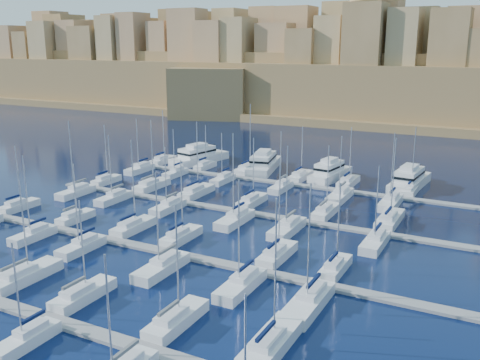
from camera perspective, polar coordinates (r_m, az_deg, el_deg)
The scene contains 50 objects.
ground at distance 87.88m, azimuth -2.72°, elevation -5.30°, with size 600.00×600.00×0.00m, color black.
pontoon_near at distance 63.33m, azimuth -18.81°, elevation -14.13°, with size 84.00×2.00×0.40m, color slate.
pontoon_mid_near at distance 78.37m, azimuth -7.16°, elevation -7.76°, with size 84.00×2.00×0.40m, color slate.
pontoon_mid_far at distance 96.12m, azimuth 0.27°, elevation -3.41°, with size 84.00×2.00×0.40m, color slate.
pontoon_far at distance 115.35m, azimuth 5.27°, elevation -0.42°, with size 84.00×2.00×0.40m, color slate.
sailboat_2 at distance 74.71m, azimuth -21.96°, elevation -9.44°, with size 3.03×10.09×14.89m.
sailboat_3 at distance 67.34m, azimuth -16.42°, elevation -11.64°, with size 2.68×8.94×12.54m.
sailboat_4 at distance 59.83m, azimuth -6.84°, elevation -14.59°, with size 2.75×9.18×13.83m.
sailboat_5 at distance 55.54m, azimuth 3.38°, elevation -16.95°, with size 3.09×10.29×15.89m.
sailboat_9 at distance 60.12m, azimuth -21.80°, elevation -15.49°, with size 2.25×7.51×11.53m.
sailboat_12 at distance 105.77m, azimuth -22.51°, elevation -2.57°, with size 2.34×7.79×12.17m.
sailboat_13 at distance 95.75m, azimuth -17.17°, elevation -3.83°, with size 2.24×7.47×10.30m.
sailboat_14 at distance 88.65m, azimuth -11.32°, elevation -4.89°, with size 2.69×8.95×15.22m.
sailboat_15 at distance 83.25m, azimuth -6.33°, elevation -5.99°, with size 2.58×8.58×12.93m.
sailboat_16 at distance 76.22m, azimuth 3.97°, elevation -7.90°, with size 2.71×9.02×14.10m.
sailboat_17 at distance 73.02m, azimuth 10.14°, elevation -9.15°, with size 2.37×7.90×12.48m.
sailboat_19 at distance 89.33m, azimuth -21.18°, elevation -5.47°, with size 2.36×7.87×13.74m.
sailboat_20 at distance 82.17m, azimuth -16.52°, elevation -6.80°, with size 2.48×8.28×13.34m.
sailboat_21 at distance 72.70m, azimuth -8.33°, elevation -9.16°, with size 2.91×9.70×14.10m.
sailboat_22 at distance 67.09m, azimuth 0.12°, elevation -11.09°, with size 2.85×9.50×14.56m.
sailboat_23 at distance 63.49m, azimuth 7.34°, elevation -12.77°, with size 3.13×10.45×15.34m.
sailboat_24 at distance 119.33m, azimuth -14.09°, elevation -0.03°, with size 2.26×7.55×13.11m.
sailboat_25 at distance 113.09m, azimuth -9.40°, elevation -0.56°, with size 2.90×9.67×14.72m.
sailboat_26 at distance 107.14m, azimuth -4.67°, elevation -1.26°, with size 2.95×9.84×15.06m.
sailboat_27 at distance 100.77m, azimuth 1.29°, elevation -2.25°, with size 2.63×8.76×13.00m.
sailboat_28 at distance 95.64m, azimuth 9.09°, elevation -3.35°, with size 2.66×8.87×12.81m.
sailboat_29 at distance 93.64m, azimuth 15.66°, elevation -4.09°, with size 3.08×10.27×14.92m.
sailboat_30 at distance 111.64m, azimuth -17.08°, elevation -1.22°, with size 2.67×8.89×15.39m.
sailboat_31 at distance 105.53m, azimuth -13.30°, elevation -1.86°, with size 2.54×8.48×13.40m.
sailboat_32 at distance 97.98m, azimuth -7.64°, elevation -2.87°, with size 2.55×8.50×12.18m.
sailboat_33 at distance 90.44m, azimuth -0.54°, elevation -4.19°, with size 2.92×9.73×15.80m.
sailboat_34 at distance 86.55m, azimuth 5.07°, elevation -5.13°, with size 2.96×9.88×14.59m.
sailboat_35 at distance 82.99m, azimuth 14.22°, elevation -6.43°, with size 2.73×9.11×12.80m.
sailboat_36 at distance 136.91m, azimuth -8.21°, elevation 2.10°, with size 2.52×8.39×13.64m.
sailboat_37 at distance 129.73m, azimuth -3.75°, elevation 1.52°, with size 2.26×7.52×10.94m.
sailboat_38 at distance 125.80m, azimuth 0.95°, elevation 1.17°, with size 3.19×10.64×16.29m.
sailboat_39 at distance 119.99m, azimuth 6.45°, elevation 0.40°, with size 2.74×9.15×12.20m.
sailboat_40 at distance 116.70m, azimuth 11.46°, elevation -0.20°, with size 2.76×9.18×12.83m.
sailboat_41 at distance 113.53m, azimuth 17.73°, elevation -1.02°, with size 2.45×8.17×13.77m.
sailboat_42 at distance 128.39m, azimuth -10.61°, elevation 1.17°, with size 2.63×8.78×12.93m.
sailboat_43 at distance 123.21m, azimuth -6.88°, elevation 0.75°, with size 2.30×7.65×11.22m.
sailboat_44 at distance 116.71m, azimuth -1.82°, elevation 0.07°, with size 2.36×7.86×11.36m.
sailboat_45 at distance 110.67m, azimuth 4.40°, elevation -0.76°, with size 2.46×8.21×12.78m.
sailboat_46 at distance 105.83m, azimuth 10.62°, elevation -1.67°, with size 2.93×9.76×12.95m.
sailboat_47 at distance 103.63m, azimuth 15.76°, elevation -2.32°, with size 2.92×9.73×14.29m.
motor_yacht_a at distance 136.21m, azimuth -4.44°, elevation 2.57°, with size 8.69×17.73×5.25m.
motor_yacht_b at distance 127.83m, azimuth 2.55°, elevation 1.81°, with size 8.72×17.97×5.25m.
motor_yacht_c at distance 120.54m, azimuth 9.57°, elevation 0.84°, with size 6.08×14.69×5.25m.
motor_yacht_d at distance 117.76m, azimuth 17.61°, elevation 0.03°, with size 6.36×16.96×5.25m.
fortified_city at distance 231.01m, azimuth 17.19°, elevation 10.12°, with size 460.00×108.95×59.52m.
Camera 1 is at (41.72, -71.42, 29.69)m, focal length 40.00 mm.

